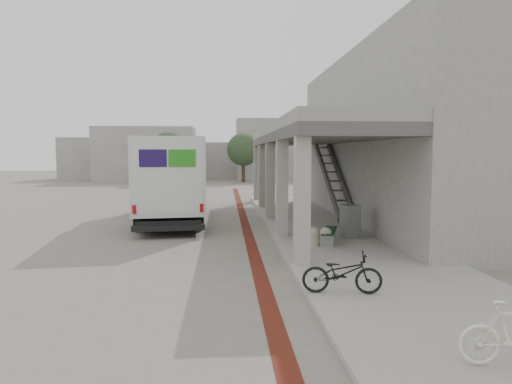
{
  "coord_description": "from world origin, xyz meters",
  "views": [
    {
      "loc": [
        0.18,
        -14.73,
        2.94
      ],
      "look_at": [
        1.22,
        0.51,
        1.6
      ],
      "focal_mm": 32.0,
      "sensor_mm": 36.0,
      "label": 1
    }
  ],
  "objects": [
    {
      "name": "bike_lane_stripe",
      "position": [
        1.0,
        2.0,
        0.01
      ],
      "size": [
        0.35,
        40.0,
        0.01
      ],
      "primitive_type": "cube",
      "color": "#531B10",
      "rests_on": "ground"
    },
    {
      "name": "utility_cabinet",
      "position": [
        4.3,
        -0.06,
        0.66
      ],
      "size": [
        0.57,
        0.71,
        1.08
      ],
      "primitive_type": "cube",
      "rotation": [
        0.0,
        0.0,
        0.13
      ],
      "color": "slate",
      "rests_on": "sidewalk"
    },
    {
      "name": "tree_left",
      "position": [
        -5.0,
        28.0,
        3.18
      ],
      "size": [
        3.2,
        3.2,
        4.8
      ],
      "color": "#38281C",
      "rests_on": "ground"
    },
    {
      "name": "ground",
      "position": [
        0.0,
        0.0,
        0.0
      ],
      "size": [
        120.0,
        120.0,
        0.0
      ],
      "primitive_type": "plane",
      "color": "slate",
      "rests_on": "ground"
    },
    {
      "name": "bench",
      "position": [
        3.44,
        -0.84,
        0.4
      ],
      "size": [
        0.85,
        1.7,
        0.39
      ],
      "rotation": [
        0.0,
        0.0,
        -0.31
      ],
      "color": "gray",
      "rests_on": "sidewalk"
    },
    {
      "name": "bollard_near",
      "position": [
        2.82,
        -1.27,
        0.41
      ],
      "size": [
        0.38,
        0.38,
        0.57
      ],
      "color": "tan",
      "rests_on": "sidewalk"
    },
    {
      "name": "tree_right",
      "position": [
        10.0,
        29.0,
        3.18
      ],
      "size": [
        3.2,
        3.2,
        4.8
      ],
      "color": "#38281C",
      "rests_on": "ground"
    },
    {
      "name": "fedex_truck",
      "position": [
        -2.17,
        4.61,
        1.86
      ],
      "size": [
        3.39,
        8.39,
        3.48
      ],
      "rotation": [
        0.0,
        0.0,
        0.11
      ],
      "color": "black",
      "rests_on": "ground"
    },
    {
      "name": "bicycle_black",
      "position": [
        2.5,
        -5.96,
        0.54
      ],
      "size": [
        1.65,
        0.79,
        0.83
      ],
      "primitive_type": "imported",
      "rotation": [
        0.0,
        0.0,
        1.42
      ],
      "color": "black",
      "rests_on": "sidewalk"
    },
    {
      "name": "transit_building",
      "position": [
        6.83,
        4.5,
        3.4
      ],
      "size": [
        7.6,
        17.0,
        7.0
      ],
      "color": "gray",
      "rests_on": "ground"
    },
    {
      "name": "bollard_far",
      "position": [
        3.21,
        -1.33,
        0.4
      ],
      "size": [
        0.37,
        0.37,
        0.56
      ],
      "color": "gray",
      "rests_on": "sidewalk"
    },
    {
      "name": "tree_mid",
      "position": [
        2.0,
        30.0,
        3.18
      ],
      "size": [
        3.2,
        3.2,
        4.8
      ],
      "color": "#38281C",
      "rests_on": "ground"
    },
    {
      "name": "sidewalk",
      "position": [
        4.0,
        0.0,
        0.06
      ],
      "size": [
        4.4,
        28.0,
        0.12
      ],
      "primitive_type": "cube",
      "color": "gray",
      "rests_on": "ground"
    },
    {
      "name": "distant_backdrop",
      "position": [
        -2.84,
        35.89,
        2.7
      ],
      "size": [
        28.0,
        10.0,
        6.5
      ],
      "color": "gray",
      "rests_on": "ground"
    }
  ]
}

